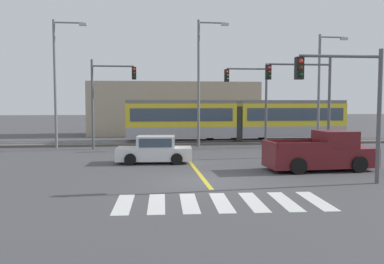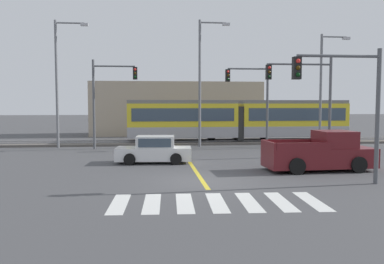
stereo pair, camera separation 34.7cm
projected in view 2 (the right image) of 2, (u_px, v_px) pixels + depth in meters
The scene contains 23 objects.
ground_plane at pixel (203, 181), 17.51m from camera, with size 200.00×200.00×0.00m, color #474749.
track_bed at pixel (177, 142), 34.00m from camera, with size 120.00×4.00×0.18m, color #56514C.
rail_near at pixel (177, 141), 33.28m from camera, with size 120.00×0.08×0.10m, color #939399.
rail_far at pixel (176, 140), 34.71m from camera, with size 120.00×0.08×0.10m, color #939399.
light_rail_tram at pixel (238, 119), 34.40m from camera, with size 18.50×2.64×3.43m.
crosswalk_stripe_0 at pixel (119, 204), 13.59m from camera, with size 0.56×2.80×0.01m, color silver.
crosswalk_stripe_1 at pixel (152, 203), 13.66m from camera, with size 0.56×2.80×0.01m, color silver.
crosswalk_stripe_2 at pixel (185, 203), 13.72m from camera, with size 0.56×2.80×0.01m, color silver.
crosswalk_stripe_3 at pixel (217, 202), 13.78m from camera, with size 0.56×2.80×0.01m, color silver.
crosswalk_stripe_4 at pixel (249, 202), 13.85m from camera, with size 0.56×2.80×0.01m, color silver.
crosswalk_stripe_5 at pixel (281, 201), 13.91m from camera, with size 0.56×2.80×0.01m, color silver.
crosswalk_stripe_6 at pixel (312, 201), 13.97m from camera, with size 0.56×2.80×0.01m, color silver.
lane_centre_line at pixel (188, 160), 23.90m from camera, with size 0.20×16.39×0.01m, color gold.
sedan_crossing at pixel (154, 150), 22.92m from camera, with size 4.31×2.13×1.52m.
pickup_truck at pixel (321, 154), 20.30m from camera, with size 5.48×2.41×1.98m.
traffic_light_far_left at pixel (108, 91), 29.52m from camera, with size 3.25×0.38×6.51m.
traffic_light_near_right at pixel (348, 93), 16.57m from camera, with size 3.75×0.38×5.60m.
traffic_light_far_right at pixel (254, 93), 29.92m from camera, with size 3.25×0.38×6.28m.
traffic_light_mid_right at pixel (309, 91), 25.34m from camera, with size 4.25×0.38×6.28m.
street_lamp_west at pixel (60, 76), 30.18m from camera, with size 2.48×0.28×9.48m.
street_lamp_centre at pixel (202, 76), 31.03m from camera, with size 2.40×0.28×9.67m.
street_lamp_east at pixel (324, 83), 31.84m from camera, with size 2.37×0.28×8.73m.
building_backdrop_far at pixel (176, 109), 43.89m from camera, with size 17.77×6.00×5.56m, color tan.
Camera 2 is at (-2.25, -17.17, 3.37)m, focal length 38.00 mm.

